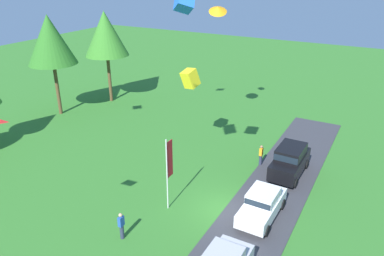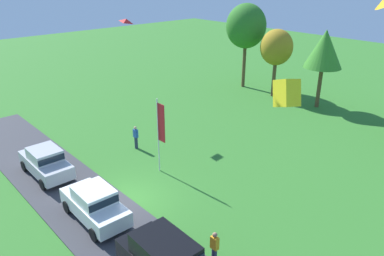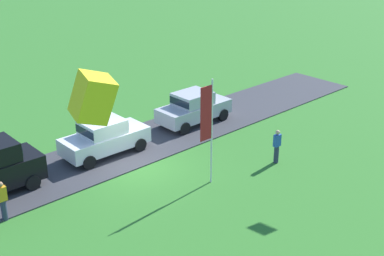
% 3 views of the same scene
% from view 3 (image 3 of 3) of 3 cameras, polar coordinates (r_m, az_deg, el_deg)
% --- Properties ---
extents(ground_plane, '(120.00, 120.00, 0.00)m').
position_cam_3_polar(ground_plane, '(25.76, -5.52, -4.22)').
color(ground_plane, '#337528').
extents(pavement_strip, '(36.00, 4.40, 0.06)m').
position_cam_3_polar(pavement_strip, '(27.33, -8.28, -2.63)').
color(pavement_strip, '#38383D').
rests_on(pavement_strip, ground).
extents(car_sedan_by_flagpole, '(4.40, 1.96, 1.84)m').
position_cam_3_polar(car_sedan_by_flagpole, '(30.30, 0.16, 2.28)').
color(car_sedan_by_flagpole, '#B7B7BC').
rests_on(car_sedan_by_flagpole, ground).
extents(car_sedan_far_end, '(4.43, 2.01, 1.84)m').
position_cam_3_polar(car_sedan_far_end, '(26.80, -9.35, -0.86)').
color(car_sedan_far_end, white).
rests_on(car_sedan_far_end, ground).
extents(person_watching_sky, '(0.36, 0.24, 1.71)m').
position_cam_3_polar(person_watching_sky, '(26.08, 9.04, -1.92)').
color(person_watching_sky, '#2D334C').
rests_on(person_watching_sky, ground).
extents(person_beside_suv, '(0.36, 0.24, 1.71)m').
position_cam_3_polar(person_beside_suv, '(22.48, -19.55, -7.31)').
color(person_beside_suv, '#2D334C').
rests_on(person_beside_suv, ground).
extents(flag_banner, '(0.71, 0.08, 4.88)m').
position_cam_3_polar(flag_banner, '(22.93, 1.71, 0.86)').
color(flag_banner, silver).
rests_on(flag_banner, ground).
extents(kite_box_over_trees, '(1.45, 1.35, 1.65)m').
position_cam_3_polar(kite_box_over_trees, '(15.84, -10.54, 3.21)').
color(kite_box_over_trees, yellow).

